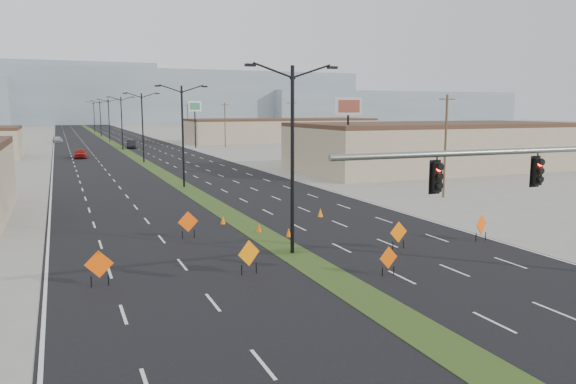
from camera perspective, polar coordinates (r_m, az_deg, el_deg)
name	(u,v)px	position (r m, az deg, el deg)	size (l,w,h in m)	color
ground	(426,335)	(20.63, 13.82, -13.96)	(600.00, 600.00, 0.00)	gray
road_surface	(121,148)	(116.13, -16.63, 4.26)	(25.00, 400.00, 0.02)	black
median_strip	(121,148)	(116.13, -16.63, 4.26)	(2.00, 400.00, 0.04)	#2F4719
building_se_near	(435,148)	(75.67, 14.72, 4.37)	(36.00, 18.00, 5.50)	tan
building_se_far	(281,131)	(134.80, -0.76, 6.21)	(44.00, 16.00, 5.00)	tan
mesa_center	(157,97)	(319.53, -13.20, 9.35)	(220.00, 50.00, 28.00)	gray
mesa_east	(386,107)	(360.36, 9.91, 8.52)	(160.00, 50.00, 18.00)	gray
mesa_backdrop	(17,93)	(335.91, -25.79, 9.03)	(140.00, 50.00, 32.00)	gray
signal_mast	(569,180)	(26.61, 26.67, 1.11)	(16.30, 0.60, 8.00)	slate
streetlight_0	(292,154)	(29.69, 0.45, 3.90)	(5.15, 0.24, 10.02)	black
streetlight_1	(183,133)	(56.52, -10.65, 5.92)	(5.15, 0.24, 10.02)	black
streetlight_2	(143,125)	(84.11, -14.56, 6.58)	(5.15, 0.24, 10.02)	black
streetlight_3	(122,121)	(111.91, -16.54, 6.90)	(5.15, 0.24, 10.02)	black
streetlight_4	(109,119)	(139.79, -17.73, 7.09)	(5.15, 0.24, 10.02)	black
streetlight_5	(100,117)	(167.71, -18.52, 7.22)	(5.15, 0.24, 10.02)	black
streetlight_6	(94,116)	(195.65, -19.09, 7.30)	(5.15, 0.24, 10.02)	black
utility_pole_0	(445,145)	(51.21, 15.70, 4.67)	(1.60, 0.20, 9.00)	#4C3823
utility_pole_1	(292,130)	(81.66, 0.38, 6.28)	(1.60, 0.20, 9.00)	#4C3823
utility_pole_2	(225,124)	(114.73, -6.42, 6.85)	(1.60, 0.20, 9.00)	#4C3823
utility_pole_3	(188,121)	(148.69, -10.15, 7.13)	(1.60, 0.20, 9.00)	#4C3823
car_left	(80,153)	(95.05, -20.35, 3.70)	(1.83, 4.55, 1.55)	maroon
car_mid	(131,144)	(115.74, -15.63, 4.69)	(1.71, 4.90, 1.61)	black
car_far	(58,140)	(141.26, -22.37, 4.94)	(1.89, 4.66, 1.35)	#A6AAAF
construction_sign_0	(99,265)	(26.18, -18.65, -7.08)	(1.24, 0.14, 1.65)	#FF5405
construction_sign_1	(249,254)	(26.68, -4.00, -6.34)	(1.19, 0.45, 1.66)	orange
construction_sign_2	(188,223)	(34.40, -10.12, -3.08)	(1.25, 0.16, 1.66)	#FF4F05
construction_sign_3	(388,259)	(26.85, 10.17, -6.70)	(1.05, 0.22, 1.41)	#EA5404
construction_sign_4	(398,233)	(31.90, 11.16, -4.12)	(1.18, 0.19, 1.57)	#FF6C05
construction_sign_5	(481,225)	(35.16, 19.05, -3.21)	(1.13, 0.52, 1.62)	#F85305
cone_0	(289,232)	(34.41, 0.07, -4.13)	(0.34, 0.34, 0.56)	#E55704
cone_1	(259,228)	(35.68, -2.96, -3.67)	(0.35, 0.35, 0.58)	#E34F04
cone_2	(320,213)	(40.76, 3.31, -2.10)	(0.39, 0.39, 0.65)	orange
cone_3	(223,220)	(38.41, -6.62, -2.84)	(0.35, 0.35, 0.58)	#E66604
pole_sign_east_near	(348,113)	(63.56, 6.14, 8.03)	(2.88, 1.38, 9.05)	black
pole_sign_east_far	(195,110)	(114.49, -9.45, 8.23)	(2.94, 1.44, 9.28)	black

